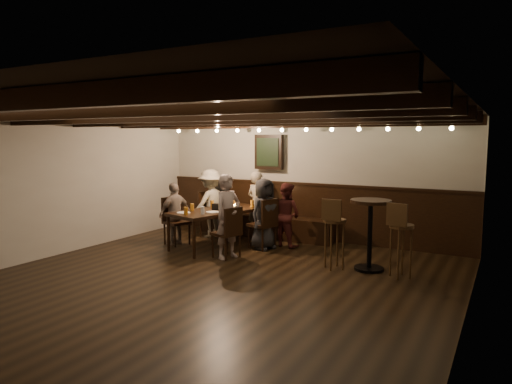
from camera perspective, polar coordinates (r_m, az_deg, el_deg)
The scene contains 27 objects.
room at distance 8.27m, azimuth 0.96°, elevation 0.07°, with size 7.00×7.00×7.00m.
dining_table at distance 8.59m, azimuth -4.71°, elevation -2.58°, with size 1.29×2.03×0.70m.
chair_left_near at distance 9.48m, azimuth -5.54°, elevation -3.91°, with size 0.52×0.52×0.94m.
chair_left_far at distance 8.93m, azimuth -9.93°, elevation -4.71°, with size 0.51×0.51×0.91m.
chair_right_near at distance 8.46m, azimuth 0.87°, elevation -5.19°, with size 0.52×0.52×0.94m.
chair_right_far at distance 7.84m, azimuth -3.65°, elevation -6.28°, with size 0.49×0.49×0.88m.
person_bench_left at distance 9.85m, azimuth -4.26°, elevation -1.66°, with size 0.59×0.38×1.20m, color #2A2A2D.
person_bench_centre at distance 9.30m, azimuth 0.14°, elevation -1.60°, with size 0.50×0.33×1.37m, color gray.
person_bench_right at distance 8.61m, azimuth 3.79°, elevation -2.83°, with size 0.59×0.46×1.21m, color #57211E.
person_left_near at distance 9.43m, azimuth -5.68°, elevation -1.43°, with size 0.90×0.52×1.40m, color #9D9885.
person_left_far at distance 8.90m, azimuth -10.09°, elevation -2.66°, with size 0.70×0.29×1.20m, color gray.
person_right_near at distance 8.37m, azimuth 1.02°, elevation -2.75°, with size 0.64×0.42×1.31m, color #232325.
person_right_far at distance 7.73m, azimuth -3.52°, elevation -3.07°, with size 0.52×0.34×1.44m, color gray.
pint_a at distance 9.24m, azimuth -2.62°, elevation -1.11°, with size 0.07×0.07×0.14m, color #BF7219.
pint_b at distance 8.83m, azimuth -0.48°, elevation -1.46°, with size 0.07×0.07×0.14m, color #BF7219.
pint_c at distance 8.86m, azimuth -5.52°, elevation -1.47°, with size 0.07×0.07×0.14m, color #BF7219.
pint_d at distance 8.48m, azimuth -2.36°, elevation -1.81°, with size 0.07×0.07×0.14m, color silver.
pint_e at distance 8.45m, azimuth -7.99°, elevation -1.90°, with size 0.07×0.07×0.14m, color #BF7219.
pint_f at distance 8.07m, azimuth -6.70°, elevation -2.29°, with size 0.07×0.07×0.14m, color silver.
pint_g at distance 8.03m, azimuth -8.76°, elevation -2.37°, with size 0.07×0.07×0.14m, color #BF7219.
plate_near at distance 8.26m, azimuth -9.04°, elevation -2.56°, with size 0.24×0.24×0.01m, color white.
plate_far at distance 8.25m, azimuth -5.44°, elevation -2.51°, with size 0.24×0.24×0.01m, color white.
condiment_caddy at distance 8.54m, azimuth -4.96°, elevation -1.84°, with size 0.15×0.10×0.12m, color black.
candle at distance 8.69m, azimuth -2.70°, elevation -1.91°, with size 0.05×0.05×0.05m, color beige.
high_top_table at distance 7.23m, azimuth 14.08°, elevation -3.91°, with size 0.62×0.62×1.10m.
bar_stool_left at distance 7.24m, azimuth 9.74°, elevation -6.27°, with size 0.35×0.36×1.11m.
bar_stool_right at distance 7.03m, azimuth 17.62°, elevation -6.88°, with size 0.37×0.39×1.11m.
Camera 1 is at (3.62, -5.02, 2.03)m, focal length 32.00 mm.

